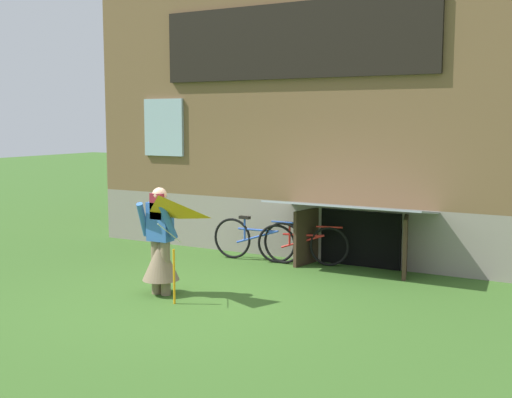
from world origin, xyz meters
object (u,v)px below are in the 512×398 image
Objects in this scene: bicycle_red at (302,244)px; kite at (159,221)px; person at (160,250)px; bicycle_blue at (257,240)px.

kite is at bearing -113.45° from bicycle_red.
kite is at bearing -28.59° from person.
bicycle_red is (0.56, 3.21, -0.79)m from kite.
bicycle_blue is at bearing 175.56° from bicycle_red.
person is at bearing 126.85° from kite.
kite reaches higher than bicycle_red.
person is at bearing -122.72° from bicycle_red.
bicycle_blue is (-0.25, 3.08, -0.77)m from kite.
bicycle_red is at bearing 5.81° from bicycle_blue.
kite is 0.80× the size of bicycle_blue.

